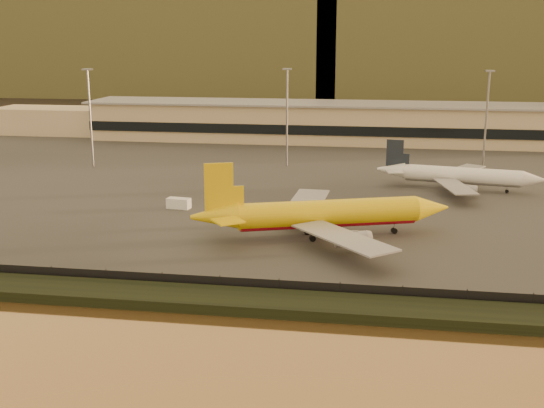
% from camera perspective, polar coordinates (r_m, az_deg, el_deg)
% --- Properties ---
extents(ground, '(900.00, 900.00, 0.00)m').
position_cam_1_polar(ground, '(103.23, 0.58, -5.11)').
color(ground, black).
rests_on(ground, ground).
extents(embankment, '(320.00, 7.00, 1.40)m').
position_cam_1_polar(embankment, '(87.27, -1.11, -8.25)').
color(embankment, black).
rests_on(embankment, ground).
extents(tarmac, '(320.00, 220.00, 0.20)m').
position_cam_1_polar(tarmac, '(194.99, 4.77, 3.92)').
color(tarmac, '#2D2D2D').
rests_on(tarmac, ground).
extents(perimeter_fence, '(300.00, 0.05, 2.20)m').
position_cam_1_polar(perimeter_fence, '(90.71, -0.66, -6.96)').
color(perimeter_fence, black).
rests_on(perimeter_fence, tarmac).
extents(terminal_building, '(202.00, 25.00, 12.60)m').
position_cam_1_polar(terminal_building, '(225.65, 1.72, 6.88)').
color(terminal_building, tan).
rests_on(terminal_building, tarmac).
extents(apron_light_masts, '(152.20, 12.20, 25.40)m').
position_cam_1_polar(apron_light_masts, '(172.48, 9.36, 7.72)').
color(apron_light_masts, slate).
rests_on(apron_light_masts, tarmac).
extents(distant_hills, '(470.00, 160.00, 70.00)m').
position_cam_1_polar(distant_hills, '(437.99, 4.68, 13.50)').
color(distant_hills, brown).
rests_on(distant_hills, ground).
extents(dhl_cargo_jet, '(43.80, 41.62, 13.47)m').
position_cam_1_polar(dhl_cargo_jet, '(115.65, 4.35, -0.88)').
color(dhl_cargo_jet, '#DEBA0B').
rests_on(dhl_cargo_jet, tarmac).
extents(white_narrowbody_jet, '(36.65, 35.34, 10.56)m').
position_cam_1_polar(white_narrowbody_jet, '(157.48, 15.38, 2.29)').
color(white_narrowbody_jet, white).
rests_on(white_narrowbody_jet, tarmac).
extents(gse_vehicle_yellow, '(3.90, 2.66, 1.61)m').
position_cam_1_polar(gse_vehicle_yellow, '(124.63, 2.67, -1.30)').
color(gse_vehicle_yellow, '#DEBA0B').
rests_on(gse_vehicle_yellow, tarmac).
extents(gse_vehicle_white, '(4.85, 2.72, 2.07)m').
position_cam_1_polar(gse_vehicle_white, '(136.88, -7.81, 0.06)').
color(gse_vehicle_white, white).
rests_on(gse_vehicle_white, tarmac).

